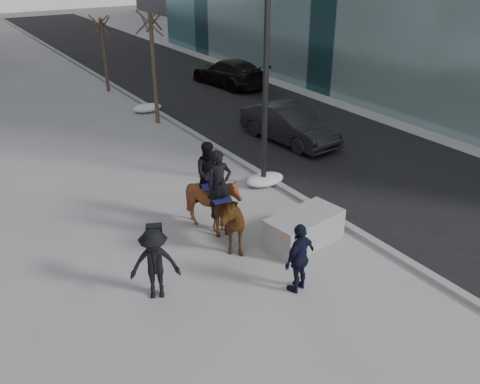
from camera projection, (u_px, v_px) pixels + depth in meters
ground at (265, 261)px, 13.09m from camera, size 120.00×120.00×0.00m
road at (264, 117)px, 24.05m from camera, size 8.00×90.00×0.01m
curb at (189, 131)px, 22.09m from camera, size 0.25×90.00×0.12m
planter at (304, 229)px, 13.74m from camera, size 2.27×1.36×0.86m
car_near at (289, 124)px, 20.74m from camera, size 2.03×4.70×1.50m
car_far at (229, 72)px, 29.10m from camera, size 2.76×5.44×1.51m
tree_near at (154, 64)px, 22.12m from camera, size 1.20×1.20×5.36m
tree_far at (104, 52)px, 27.36m from camera, size 1.20×1.20×4.32m
mounted_left at (222, 213)px, 13.35m from camera, size 1.22×2.20×2.70m
mounted_right at (212, 196)px, 14.18m from camera, size 1.80×1.90×2.58m
feeder at (300, 258)px, 11.66m from camera, size 1.11×0.99×1.75m
camera_crew at (155, 264)px, 11.43m from camera, size 1.30×1.07×1.75m
lamppost at (266, 33)px, 15.07m from camera, size 0.25×1.05×9.09m
snow_piles at (193, 136)px, 21.17m from camera, size 1.44×10.87×0.37m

